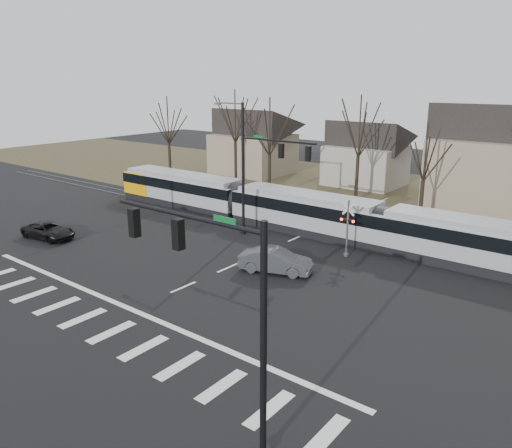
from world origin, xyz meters
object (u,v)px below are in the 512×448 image
Objects in this scene: suv at (49,230)px; rail_crossing_signal at (347,230)px; sedan at (276,261)px; tram at (305,210)px.

suv is 1.18× the size of rail_crossing_signal.
suv is at bearing 86.64° from sedan.
tram is at bearing -54.10° from suv.
tram is at bearing 2.34° from sedan.
sedan is 5.96m from rail_crossing_signal.
sedan is 1.04× the size of suv.
sedan is at bearing -68.54° from tram.
tram is 8.49× the size of sedan.
tram is 10.47× the size of rail_crossing_signal.
tram reaches higher than suv.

